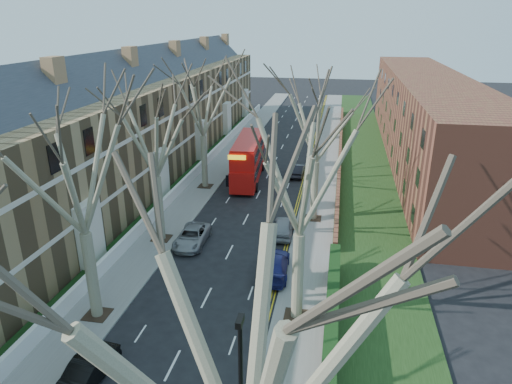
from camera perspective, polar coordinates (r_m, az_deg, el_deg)
The scene contains 19 objects.
pavement_left at distance 57.17m, azimuth -3.49°, elevation 4.45°, with size 3.00×102.00×0.12m, color slate.
pavement_right at distance 55.58m, azimuth 8.63°, elevation 3.76°, with size 3.00×102.00×0.12m, color slate.
terrace_left at distance 50.97m, azimuth -14.29°, elevation 8.15°, with size 9.70×78.00×13.60m.
flats_right at distance 59.09m, azimuth 20.36°, elevation 8.65°, with size 13.97×54.00×10.00m.
wall_hedge_right at distance 22.15m, azimuth 9.00°, elevation -22.58°, with size 0.70×24.00×1.80m.
front_wall_left at distance 50.11m, azimuth -7.53°, elevation 2.57°, with size 0.30×78.00×1.00m.
grass_verge_right at distance 55.61m, azimuth 13.28°, elevation 3.54°, with size 6.00×102.00×0.06m.
tree_left_mid at distance 24.98m, azimuth -21.76°, elevation 3.82°, with size 10.50×10.50×14.71m.
tree_left_far at distance 33.63m, azimuth -12.85°, elevation 8.36°, with size 10.15×10.15×14.22m.
tree_left_dist at distance 44.65m, azimuth -6.84°, elevation 12.16°, with size 10.50×10.50×14.71m.
tree_right_near at distance 10.52m, azimuth -1.35°, elevation -16.74°, with size 10.85×10.85×15.20m.
tree_right_mid at distance 23.20m, azimuth 5.79°, elevation 4.00°, with size 10.50×10.50×14.71m.
tree_right_far at distance 36.86m, azimuth 7.76°, elevation 9.77°, with size 10.15×10.15×14.22m.
double_decker_bus at distance 48.19m, azimuth -0.98°, elevation 3.97°, with size 3.31×10.80×4.47m.
car_left_mid at distance 24.46m, azimuth -20.53°, elevation -20.37°, with size 1.38×3.96×1.31m, color black.
car_left_far at distance 35.35m, azimuth -8.01°, elevation -5.53°, with size 2.11×4.58×1.27m, color gray.
car_right_near at distance 31.14m, azimuth 2.24°, elevation -9.06°, with size 1.99×4.90×1.42m, color navy.
car_right_mid at distance 36.47m, azimuth 3.38°, elevation -4.38°, with size 1.64×4.08×1.39m, color gray.
car_right_far at distance 50.20m, azimuth 5.19°, elevation 2.74°, with size 1.37×3.93×1.30m, color black.
Camera 1 is at (7.46, -14.13, 16.29)m, focal length 32.00 mm.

